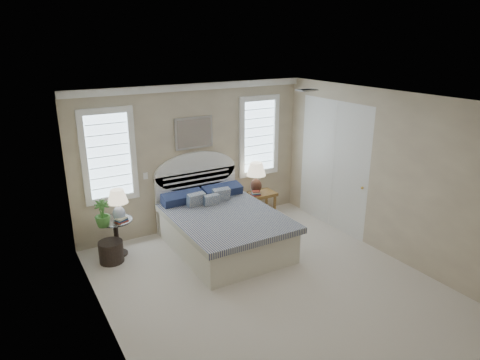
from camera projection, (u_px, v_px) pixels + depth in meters
name	position (u px, v px, depth m)	size (l,w,h in m)	color
floor	(268.00, 285.00, 6.29)	(4.50, 5.00, 0.01)	beige
ceiling	(272.00, 100.00, 5.44)	(4.50, 5.00, 0.01)	white
wall_back	(194.00, 157.00, 7.91)	(4.50, 0.02, 2.70)	tan
wall_left	(104.00, 236.00, 4.79)	(0.02, 5.00, 2.70)	tan
wall_right	(385.00, 174.00, 6.95)	(0.02, 5.00, 2.70)	tan
crown_molding	(193.00, 87.00, 7.47)	(4.50, 0.08, 0.12)	white
hvac_vent	(307.00, 90.00, 6.68)	(0.30, 0.20, 0.02)	#B2B2B2
switch_plate	(145.00, 176.00, 7.51)	(0.08, 0.01, 0.12)	white
window_left	(109.00, 156.00, 7.07)	(0.90, 0.06, 1.60)	#A9C5D6
window_right	(258.00, 136.00, 8.49)	(0.90, 0.06, 1.60)	#A9C5D6
painting	(194.00, 133.00, 7.73)	(0.74, 0.04, 0.58)	silver
closet_door	(333.00, 165.00, 7.97)	(0.02, 1.80, 2.40)	white
bed	(221.00, 225.00, 7.36)	(1.72, 2.28, 1.47)	silver
side_table_left	(116.00, 233.00, 7.06)	(0.56, 0.56, 0.63)	black
nightstand_right	(262.00, 199.00, 8.55)	(0.50, 0.40, 0.53)	olive
floor_pot	(111.00, 252.00, 6.89)	(0.39, 0.39, 0.35)	black
lamp_left	(118.00, 202.00, 6.86)	(0.44, 0.44, 0.54)	silver
lamp_right	(256.00, 174.00, 8.40)	(0.50, 0.50, 0.62)	black
potted_plant	(102.00, 214.00, 6.67)	(0.24, 0.24, 0.43)	#2B6A2A
books_left	(122.00, 220.00, 6.89)	(0.22, 0.20, 0.08)	#9A3326
books_right	(256.00, 193.00, 8.34)	(0.19, 0.16, 0.09)	#9A3326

